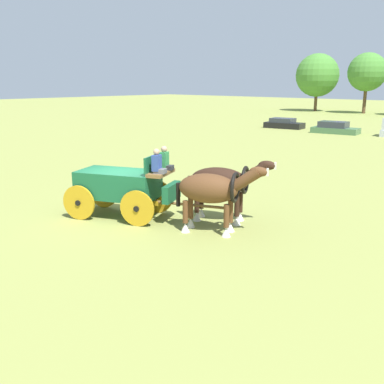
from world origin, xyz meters
TOP-DOWN VIEW (x-y plane):
  - ground_plane at (0.00, 0.00)m, footprint 220.00×220.00m
  - show_wagon at (0.16, 0.07)m, footprint 5.73×3.23m
  - draft_horse_near at (3.20, 2.12)m, footprint 3.02×1.78m
  - draft_horse_off at (3.73, 0.93)m, footprint 2.94×1.75m
  - parked_vehicle_a at (-12.44, 31.90)m, footprint 4.24×2.39m
  - parked_vehicle_b at (-6.27, 31.01)m, footprint 4.56×2.44m
  - tree_a at (-23.18, 59.36)m, footprint 6.94×6.94m
  - tree_b at (-15.10, 59.57)m, footprint 5.78×5.78m

SIDE VIEW (x-z plane):
  - ground_plane at x=0.00m, z-range 0.00..0.00m
  - parked_vehicle_a at x=-12.44m, z-range -0.07..0.98m
  - parked_vehicle_b at x=-6.27m, z-range -0.08..1.05m
  - show_wagon at x=0.16m, z-range -0.14..2.52m
  - draft_horse_near at x=3.20m, z-range 0.27..2.56m
  - draft_horse_off at x=3.73m, z-range 0.28..2.59m
  - tree_a at x=-23.18m, z-range 1.16..10.43m
  - tree_b at x=-15.10m, z-range 1.64..10.73m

